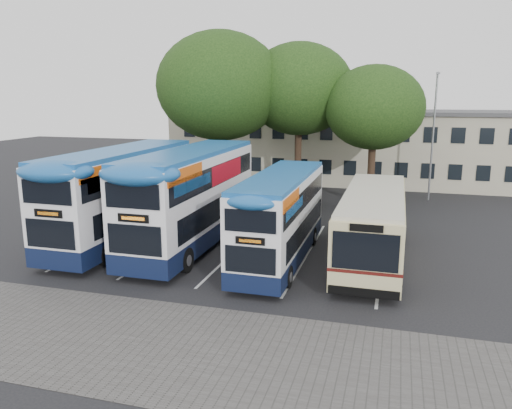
{
  "coord_description": "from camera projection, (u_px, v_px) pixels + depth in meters",
  "views": [
    {
      "loc": [
        3.67,
        -17.71,
        7.55
      ],
      "look_at": [
        -2.81,
        5.0,
        2.32
      ],
      "focal_mm": 35.0,
      "sensor_mm": 36.0,
      "label": 1
    }
  ],
  "objects": [
    {
      "name": "bus_dd_left",
      "position": [
        123.0,
        191.0,
        25.85
      ],
      "size": [
        2.81,
        11.57,
        4.82
      ],
      "color": "#0F193A",
      "rests_on": "ground"
    },
    {
      "name": "tree_left",
      "position": [
        220.0,
        86.0,
        35.19
      ],
      "size": [
        8.99,
        8.99,
        11.94
      ],
      "color": "black",
      "rests_on": "ground"
    },
    {
      "name": "depot_building",
      "position": [
        355.0,
        145.0,
        43.9
      ],
      "size": [
        32.4,
        8.4,
        6.2
      ],
      "color": "#B1A58F",
      "rests_on": "ground"
    },
    {
      "name": "lamp_post",
      "position": [
        433.0,
        130.0,
        35.28
      ],
      "size": [
        0.25,
        1.05,
        9.06
      ],
      "color": "gray",
      "rests_on": "ground"
    },
    {
      "name": "bay_lines",
      "position": [
        238.0,
        248.0,
        24.94
      ],
      "size": [
        14.12,
        11.0,
        0.01
      ],
      "color": "silver",
      "rests_on": "ground"
    },
    {
      "name": "paving_strip",
      "position": [
        191.0,
        349.0,
        15.08
      ],
      "size": [
        40.0,
        6.0,
        0.01
      ],
      "primitive_type": "cube",
      "color": "#595654",
      "rests_on": "ground"
    },
    {
      "name": "bus_single",
      "position": [
        373.0,
        221.0,
        23.03
      ],
      "size": [
        2.75,
        10.79,
        3.22
      ],
      "color": "beige",
      "rests_on": "ground"
    },
    {
      "name": "tree_right",
      "position": [
        374.0,
        108.0,
        33.22
      ],
      "size": [
        6.62,
        6.62,
        9.51
      ],
      "color": "black",
      "rests_on": "ground"
    },
    {
      "name": "bus_dd_mid",
      "position": [
        193.0,
        194.0,
        25.01
      ],
      "size": [
        2.83,
        11.66,
        4.86
      ],
      "color": "#0F193A",
      "rests_on": "ground"
    },
    {
      "name": "bus_dd_right",
      "position": [
        281.0,
        214.0,
        22.72
      ],
      "size": [
        2.36,
        9.73,
        4.05
      ],
      "color": "#0F193A",
      "rests_on": "ground"
    },
    {
      "name": "tree_mid",
      "position": [
        299.0,
        89.0,
        35.7
      ],
      "size": [
        7.74,
        7.74,
        11.21
      ],
      "color": "black",
      "rests_on": "ground"
    },
    {
      "name": "ground",
      "position": [
        290.0,
        294.0,
        19.24
      ],
      "size": [
        120.0,
        120.0,
        0.0
      ],
      "primitive_type": "plane",
      "color": "black",
      "rests_on": "ground"
    }
  ]
}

